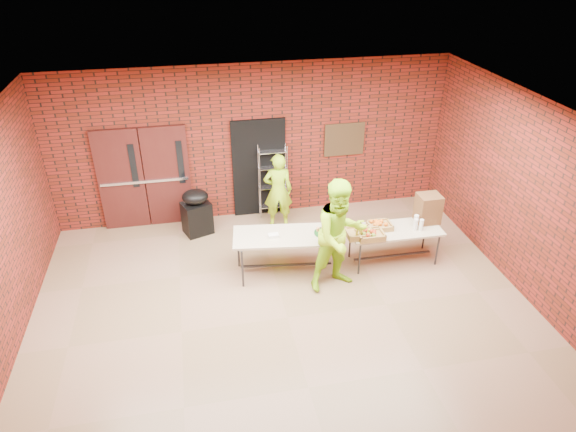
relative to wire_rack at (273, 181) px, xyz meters
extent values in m
cube|color=olive|center=(-0.36, -3.32, -0.81)|extent=(8.00, 7.00, 0.04)
cube|color=silver|center=(-0.36, -3.32, 2.43)|extent=(8.00, 7.00, 0.04)
cube|color=maroon|center=(-0.36, 0.20, 0.81)|extent=(8.00, 0.04, 3.20)
cube|color=maroon|center=(3.66, -3.32, 0.81)|extent=(0.04, 7.00, 3.20)
cube|color=#411712|center=(-3.01, 0.12, 0.26)|extent=(0.88, 0.08, 2.10)
cube|color=#411712|center=(-2.11, 0.12, 0.26)|extent=(0.88, 0.08, 2.10)
cube|color=black|center=(-2.73, 0.07, 0.56)|extent=(0.12, 0.02, 0.90)
cube|color=black|center=(-1.83, 0.07, 0.56)|extent=(0.12, 0.02, 0.90)
cube|color=silver|center=(-2.56, 0.06, 0.21)|extent=(1.70, 0.04, 0.05)
cube|color=black|center=(-0.26, 0.14, 0.26)|extent=(1.10, 0.06, 2.10)
cube|color=#382C16|center=(1.54, 0.13, 0.76)|extent=(0.85, 0.04, 0.70)
cube|color=tan|center=(-0.13, -2.06, -0.06)|extent=(1.91, 1.00, 0.04)
cube|color=#303136|center=(-0.13, -2.06, -0.67)|extent=(1.62, 0.25, 0.03)
cylinder|color=#303136|center=(-0.95, -1.76, -0.44)|extent=(0.04, 0.04, 0.71)
cylinder|color=#303136|center=(0.68, -1.76, -0.44)|extent=(0.04, 0.04, 0.71)
cylinder|color=#303136|center=(-0.95, -2.37, -0.44)|extent=(0.04, 0.04, 0.71)
cylinder|color=#303136|center=(0.68, -2.37, -0.44)|extent=(0.04, 0.04, 0.71)
cube|color=tan|center=(1.85, -2.14, -0.13)|extent=(1.66, 0.71, 0.04)
cube|color=#303136|center=(1.85, -2.14, -0.68)|extent=(1.47, 0.05, 0.03)
cylinder|color=#303136|center=(1.11, -1.87, -0.47)|extent=(0.03, 0.03, 0.64)
cylinder|color=#303136|center=(2.58, -1.87, -0.47)|extent=(0.03, 0.03, 0.64)
cylinder|color=#303136|center=(1.11, -2.42, -0.47)|extent=(0.03, 0.03, 0.64)
cylinder|color=#303136|center=(2.58, -2.42, -0.47)|extent=(0.03, 0.03, 0.64)
cube|color=#AE8946|center=(1.14, -2.24, -0.08)|extent=(0.46, 0.36, 0.07)
cube|color=#AE8946|center=(1.58, -2.06, -0.08)|extent=(0.42, 0.33, 0.07)
cube|color=#AE8946|center=(1.31, -2.32, -0.08)|extent=(0.46, 0.36, 0.07)
cylinder|color=#154F1B|center=(0.56, -2.14, -0.03)|extent=(0.41, 0.41, 0.02)
cube|color=white|center=(-0.36, -2.09, -0.01)|extent=(0.18, 0.12, 0.06)
cube|color=brown|center=(2.52, -1.98, 0.15)|extent=(0.41, 0.36, 0.53)
cylinder|color=white|center=(2.18, -2.23, -0.01)|extent=(0.07, 0.07, 0.22)
cylinder|color=white|center=(2.28, -2.27, 0.00)|extent=(0.07, 0.07, 0.22)
cylinder|color=white|center=(2.22, -2.15, 0.01)|extent=(0.08, 0.08, 0.25)
cube|color=black|center=(-1.62, -0.41, -0.46)|extent=(0.64, 0.58, 0.67)
ellipsoid|color=black|center=(-1.62, -0.41, 0.02)|extent=(0.63, 0.59, 0.29)
imported|color=#A3E519|center=(0.03, -0.44, 0.00)|extent=(0.61, 0.44, 1.58)
imported|color=#A3E519|center=(0.66, -2.64, 0.20)|extent=(1.12, 0.96, 1.99)
camera|label=1|loc=(-1.59, -9.47, 4.64)|focal=32.00mm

